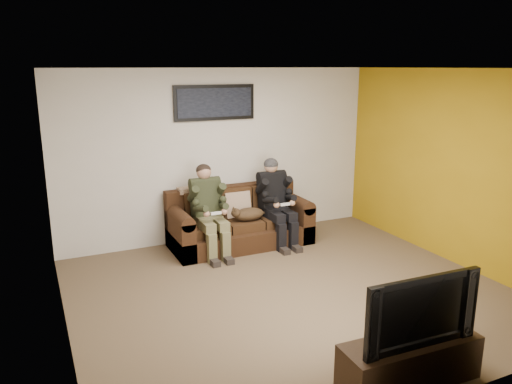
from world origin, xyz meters
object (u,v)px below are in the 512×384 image
cat (248,214)px  tv_stand (409,361)px  sofa (239,223)px  person_left (208,205)px  person_right (276,197)px  television (414,307)px  framed_poster (215,103)px

cat → tv_stand: size_ratio=0.53×
sofa → person_left: (-0.53, -0.17, 0.39)m
sofa → person_right: size_ratio=1.62×
sofa → television: (-0.03, -3.77, 0.38)m
sofa → cat: 0.29m
person_left → framed_poster: (0.33, 0.57, 1.39)m
framed_poster → cat: bearing=-67.0°
sofa → tv_stand: 3.78m
person_left → person_right: 1.07m
cat → tv_stand: bearing=-91.4°
cat → framed_poster: 1.71m
person_right → television: size_ratio=1.18×
framed_poster → television: (0.17, -4.17, -1.40)m
person_right → tv_stand: person_right is taller
sofa → television: television is taller
tv_stand → person_left: bearing=100.2°
person_right → tv_stand: (-0.56, -3.60, -0.52)m
person_left → television: (0.51, -3.60, -0.01)m
sofa → person_left: 0.68m
tv_stand → person_right: bearing=83.3°
person_left → television: size_ratio=1.17×
sofa → television: 3.79m
person_right → tv_stand: 3.68m
framed_poster → sofa: bearing=-63.0°
sofa → cat: bearing=-74.9°
tv_stand → television: (0.00, -0.00, 0.51)m
sofa → person_right: 0.68m
sofa → framed_poster: 1.83m
sofa → person_right: (0.53, -0.17, 0.39)m
cat → television: size_ratio=0.61×
person_left → tv_stand: person_left is taller
person_left → framed_poster: framed_poster is taller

